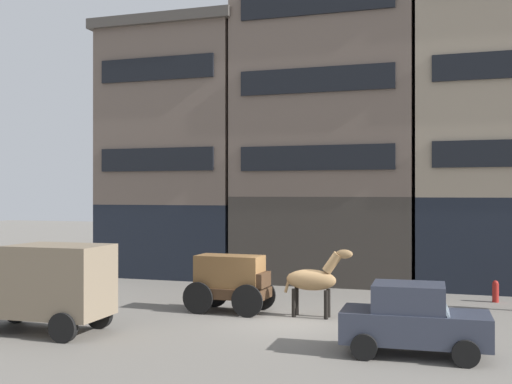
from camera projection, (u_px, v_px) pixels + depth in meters
ground_plane at (289, 322)px, 20.21m from camera, size 120.00×120.00×0.00m
building_far_left at (185, 150)px, 32.95m from camera, size 7.48×6.97×12.75m
building_center_left at (330, 91)px, 30.58m from camera, size 8.70×6.97×18.18m
cargo_wagon at (231, 279)px, 21.80m from camera, size 2.94×1.57×1.98m
draft_horse at (314, 279)px, 20.89m from camera, size 2.35×0.64×2.30m
delivery_truck_near at (43, 285)px, 18.65m from camera, size 4.38×2.19×2.62m
sedan_dark at (413, 320)px, 16.01m from camera, size 3.76×1.97×1.83m
fire_hydrant_curbside at (496, 291)px, 23.79m from camera, size 0.24×0.24×0.83m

